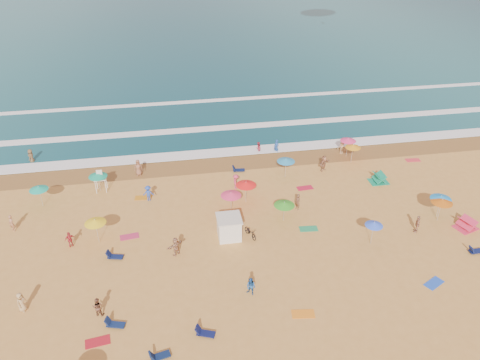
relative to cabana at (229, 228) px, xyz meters
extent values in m
plane|color=gold|center=(-0.61, 1.24, -1.00)|extent=(220.00, 220.00, 0.00)
cube|color=#0C4756|center=(-0.61, 85.24, -1.00)|extent=(220.00, 140.00, 0.18)
plane|color=olive|center=(-0.61, 13.74, -0.99)|extent=(220.00, 220.00, 0.00)
cube|color=white|center=(-0.61, 16.24, -0.90)|extent=(200.00, 2.20, 0.05)
cube|color=white|center=(-0.61, 23.24, -0.90)|extent=(200.00, 1.60, 0.05)
cube|color=white|center=(-0.61, 33.24, -0.90)|extent=(200.00, 1.20, 0.05)
cube|color=white|center=(0.00, 0.00, 0.00)|extent=(2.00, 2.00, 2.00)
cube|color=silver|center=(0.00, 0.00, 1.06)|extent=(2.20, 2.20, 0.12)
imported|color=black|center=(1.90, -0.30, -0.52)|extent=(1.28, 1.93, 0.96)
cone|color=#2B8EC4|center=(7.67, 9.47, 1.16)|extent=(1.95, 1.95, 0.35)
cone|color=yellow|center=(-11.62, 1.16, 1.32)|extent=(1.87, 1.87, 0.35)
cone|color=#14A27A|center=(-12.22, 10.03, 0.93)|extent=(1.93, 1.93, 0.35)
cone|color=#3862FD|center=(12.31, -3.09, 1.17)|extent=(1.56, 1.56, 0.35)
cone|color=#1B90E9|center=(20.26, -0.26, 1.21)|extent=(1.98, 1.98, 0.35)
cone|color=#F8377B|center=(16.08, 12.96, 1.22)|extent=(1.84, 1.84, 0.35)
cone|color=#CF6111|center=(20.01, -0.85, 1.22)|extent=(1.97, 1.97, 0.35)
cone|color=red|center=(2.52, 5.34, 1.19)|extent=(2.04, 2.04, 0.35)
cone|color=orange|center=(16.04, 11.33, 1.18)|extent=(1.77, 1.77, 0.35)
cone|color=#16B493|center=(-17.65, 8.02, 1.13)|extent=(1.82, 1.82, 0.35)
cone|color=green|center=(5.48, 1.60, 0.94)|extent=(1.95, 1.95, 0.35)
cone|color=#ED3466|center=(0.76, 3.77, 1.16)|extent=(2.00, 2.00, 0.35)
cube|color=#0F204F|center=(-9.58, -8.92, -0.83)|extent=(1.40, 0.90, 0.34)
cube|color=#0E1E47|center=(-6.49, -12.17, -0.83)|extent=(1.39, 0.83, 0.34)
cube|color=#0F1A4B|center=(-10.03, -1.31, -0.83)|extent=(1.40, 0.86, 0.34)
cube|color=#0E1548|center=(-3.28, -10.80, -0.83)|extent=(1.41, 0.99, 0.34)
cube|color=#0F194D|center=(20.86, -5.84, -0.83)|extent=(1.32, 0.61, 0.34)
cube|color=#0E1A48|center=(2.85, 11.56, -0.83)|extent=(1.35, 0.69, 0.34)
cube|color=#B11623|center=(-10.78, -10.12, -0.98)|extent=(1.81, 1.10, 0.03)
cube|color=orange|center=(-7.77, 7.85, -0.98)|extent=(1.78, 1.02, 0.03)
cube|color=#C12D58|center=(-8.96, 1.53, -0.98)|extent=(1.79, 1.07, 0.03)
cube|color=red|center=(9.19, 6.88, -0.98)|extent=(1.76, 0.98, 0.03)
cube|color=blue|center=(15.27, -8.72, -0.98)|extent=(1.90, 1.55, 0.03)
cube|color=#24925B|center=(7.47, -0.09, -0.98)|extent=(1.77, 1.00, 0.03)
cube|color=orange|center=(4.03, -10.07, -0.98)|extent=(1.80, 1.08, 0.03)
cube|color=#E43540|center=(23.48, 10.68, -0.98)|extent=(1.76, 0.99, 0.03)
imported|color=#2350A6|center=(8.11, 15.48, -0.33)|extent=(0.77, 0.80, 1.85)
imported|color=brown|center=(7.29, 3.20, -0.14)|extent=(0.64, 0.74, 1.72)
imported|color=tan|center=(17.12, -2.15, -0.12)|extent=(0.85, 1.12, 1.76)
imported|color=#21579D|center=(0.59, -7.40, -0.22)|extent=(0.96, 0.94, 1.56)
imported|color=brown|center=(-20.59, 17.83, -0.31)|extent=(0.81, 1.04, 1.87)
imported|color=tan|center=(15.71, 13.69, -0.21)|extent=(1.16, 1.10, 1.57)
imported|color=#DB3663|center=(1.93, 8.05, -0.16)|extent=(0.74, 1.14, 1.67)
imported|color=tan|center=(-16.49, -6.16, -0.17)|extent=(0.86, 0.97, 1.67)
imported|color=#C03038|center=(-13.98, 1.00, -0.22)|extent=(0.99, 0.70, 1.55)
imported|color=#AA704E|center=(12.29, 10.18, -0.08)|extent=(1.72, 1.43, 1.85)
imported|color=tan|center=(-4.87, -1.67, -0.12)|extent=(1.64, 1.37, 1.77)
imported|color=#B62D43|center=(5.95, 15.88, -0.49)|extent=(0.89, 0.94, 1.52)
imported|color=#966145|center=(-8.25, 12.68, -0.07)|extent=(0.97, 0.68, 1.87)
imported|color=blue|center=(-7.17, 7.30, -0.15)|extent=(1.16, 0.75, 1.70)
imported|color=brown|center=(-10.89, -7.55, -0.21)|extent=(0.87, 0.74, 1.58)
imported|color=#B27752|center=(-19.60, 4.30, -0.16)|extent=(0.72, 0.70, 1.67)
camera|label=1|loc=(-4.73, -33.43, 25.45)|focal=35.00mm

